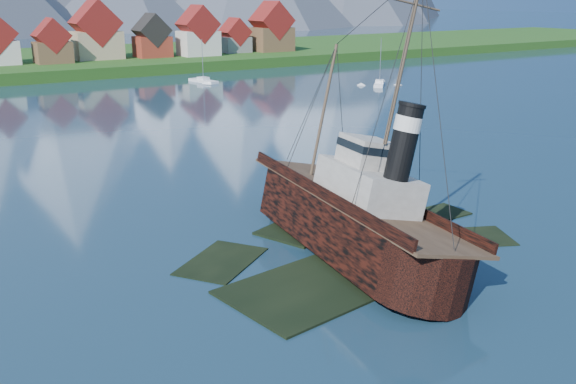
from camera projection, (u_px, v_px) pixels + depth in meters
ground at (351, 263)px, 53.42m from camera, size 1400.00×1400.00×0.00m
shoal at (352, 254)px, 56.17m from camera, size 31.71×21.24×1.14m
seawall at (23, 84)px, 159.61m from camera, size 600.00×2.50×2.00m
tugboat_wreck at (334, 212)px, 56.22m from camera, size 7.32×31.56×25.01m
sailboat_d at (379, 84)px, 156.90m from camera, size 7.70×7.78×11.95m
sailboat_e at (203, 81)px, 162.72m from camera, size 4.23×9.92×11.18m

